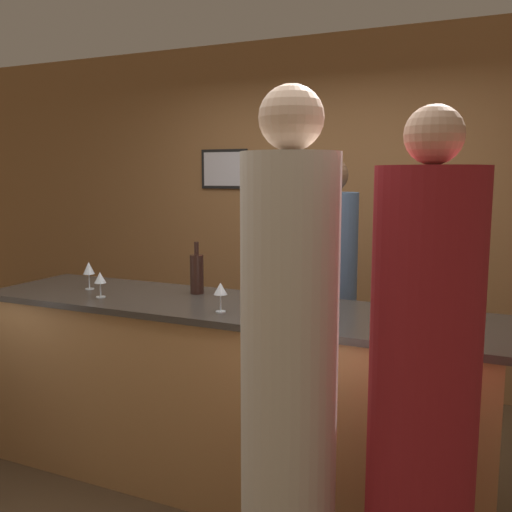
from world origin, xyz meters
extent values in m
plane|color=#4C3823|center=(0.00, 0.00, 0.00)|extent=(14.00, 14.00, 0.00)
cube|color=olive|center=(0.00, 1.86, 1.40)|extent=(8.00, 0.06, 2.80)
cube|color=black|center=(-0.95, 1.82, 1.75)|extent=(0.44, 0.02, 0.34)
cube|color=silver|center=(-0.95, 1.81, 1.75)|extent=(0.39, 0.00, 0.29)
cube|color=#B27F4C|center=(0.00, 0.00, 0.49)|extent=(2.78, 0.65, 0.99)
cube|color=#332D28|center=(0.00, 0.00, 1.01)|extent=(2.84, 0.71, 0.04)
cylinder|color=#4C6B93|center=(0.36, 0.73, 0.80)|extent=(0.34, 0.34, 1.60)
sphere|color=brown|center=(0.36, 0.73, 1.70)|extent=(0.21, 0.21, 0.21)
cylinder|color=silver|center=(0.68, -0.78, 0.89)|extent=(0.35, 0.35, 1.78)
sphere|color=beige|center=(0.68, -0.78, 1.89)|extent=(0.23, 0.23, 0.23)
cylinder|color=maroon|center=(1.14, -0.73, 0.87)|extent=(0.36, 0.36, 1.73)
sphere|color=tan|center=(1.14, -0.73, 1.83)|extent=(0.19, 0.19, 0.19)
cylinder|color=black|center=(0.19, 0.12, 1.13)|extent=(0.08, 0.08, 0.22)
cylinder|color=black|center=(0.19, 0.12, 1.28)|extent=(0.03, 0.03, 0.07)
cylinder|color=black|center=(-0.26, 0.16, 1.13)|extent=(0.08, 0.08, 0.22)
cylinder|color=black|center=(-0.26, 0.16, 1.28)|extent=(0.03, 0.03, 0.08)
cylinder|color=silver|center=(1.01, 0.19, 1.11)|extent=(0.19, 0.19, 0.18)
cylinder|color=silver|center=(-0.91, 0.00, 1.03)|extent=(0.05, 0.05, 0.00)
cylinder|color=silver|center=(-0.91, 0.00, 1.07)|extent=(0.01, 0.01, 0.09)
cone|color=silver|center=(-0.91, 0.00, 1.15)|extent=(0.07, 0.07, 0.07)
cylinder|color=silver|center=(-0.70, -0.15, 1.03)|extent=(0.05, 0.05, 0.00)
cylinder|color=silver|center=(-0.70, -0.15, 1.07)|extent=(0.01, 0.01, 0.08)
cone|color=silver|center=(-0.70, -0.15, 1.14)|extent=(0.06, 0.06, 0.06)
cylinder|color=silver|center=(0.97, -0.21, 1.03)|extent=(0.05, 0.05, 0.00)
cylinder|color=silver|center=(0.97, -0.21, 1.07)|extent=(0.01, 0.01, 0.08)
cone|color=silver|center=(0.97, -0.21, 1.13)|extent=(0.07, 0.07, 0.06)
cylinder|color=silver|center=(0.08, -0.18, 1.03)|extent=(0.05, 0.05, 0.00)
cylinder|color=silver|center=(0.08, -0.18, 1.07)|extent=(0.01, 0.01, 0.08)
cone|color=silver|center=(0.08, -0.18, 1.14)|extent=(0.07, 0.07, 0.06)
camera|label=1|loc=(1.39, -2.63, 1.70)|focal=40.00mm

